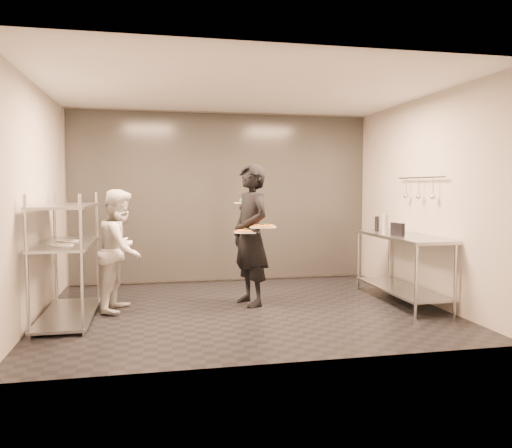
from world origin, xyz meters
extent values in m
cube|color=black|center=(0.00, 0.00, 0.00)|extent=(5.00, 4.00, 0.00)
cube|color=white|center=(0.00, 0.00, 2.80)|extent=(5.00, 4.00, 0.00)
cube|color=#BAB3A7|center=(0.00, 2.00, 1.40)|extent=(5.00, 0.00, 2.80)
cube|color=#BAB3A7|center=(0.00, -2.00, 1.40)|extent=(5.00, 0.00, 2.80)
cube|color=#BAB3A7|center=(-2.50, 0.00, 1.40)|extent=(0.00, 4.00, 2.80)
cube|color=#BAB3A7|center=(2.50, 0.00, 1.40)|extent=(0.00, 4.00, 2.80)
cube|color=white|center=(0.00, 1.97, 1.40)|extent=(4.90, 0.04, 2.74)
cylinder|color=#B9BBC0|center=(-2.42, -0.77, 0.75)|extent=(0.04, 0.04, 1.50)
cylinder|color=#B9BBC0|center=(-2.42, 0.77, 0.75)|extent=(0.04, 0.04, 1.50)
cylinder|color=#B9BBC0|center=(-1.88, -0.77, 0.75)|extent=(0.04, 0.04, 1.50)
cylinder|color=#B9BBC0|center=(-1.88, 0.77, 0.75)|extent=(0.04, 0.04, 1.50)
cube|color=#999EA2|center=(-2.15, 0.00, 0.05)|extent=(0.60, 1.60, 0.03)
cube|color=#999EA2|center=(-2.15, 0.00, 0.90)|extent=(0.60, 1.60, 0.03)
cube|color=#999EA2|center=(-2.15, 0.00, 1.35)|extent=(0.60, 1.60, 0.03)
cylinder|color=silver|center=(-2.15, -0.35, 0.93)|extent=(0.26, 0.26, 0.01)
cylinder|color=silver|center=(-2.15, 0.10, 0.93)|extent=(0.26, 0.26, 0.01)
cylinder|color=#B9BBC0|center=(1.92, -0.86, 0.45)|extent=(0.04, 0.04, 0.90)
cylinder|color=#B9BBC0|center=(1.92, 0.86, 0.45)|extent=(0.04, 0.04, 0.90)
cylinder|color=#B9BBC0|center=(2.44, -0.86, 0.45)|extent=(0.04, 0.04, 0.90)
cylinder|color=#B9BBC0|center=(2.44, 0.86, 0.45)|extent=(0.04, 0.04, 0.90)
cube|color=#999EA2|center=(2.18, 0.00, 0.18)|extent=(0.57, 1.71, 0.03)
cube|color=#999EA2|center=(2.18, 0.00, 0.90)|extent=(0.60, 1.80, 0.04)
cylinder|color=#B9BBC0|center=(2.44, 0.00, 1.70)|extent=(0.02, 1.20, 0.02)
cylinder|color=#B9BBC0|center=(2.42, -0.35, 1.57)|extent=(0.01, 0.01, 0.22)
sphere|color=#B9BBC0|center=(2.42, -0.35, 1.44)|extent=(0.07, 0.07, 0.07)
cylinder|color=#B9BBC0|center=(2.42, 0.00, 1.57)|extent=(0.01, 0.01, 0.22)
sphere|color=#B9BBC0|center=(2.42, 0.00, 1.44)|extent=(0.07, 0.07, 0.07)
cylinder|color=#B9BBC0|center=(2.42, 0.35, 1.57)|extent=(0.01, 0.01, 0.22)
sphere|color=#B9BBC0|center=(2.42, 0.35, 1.44)|extent=(0.07, 0.07, 0.07)
imported|color=black|center=(0.13, 0.24, 0.94)|extent=(0.64, 0.79, 1.87)
imported|color=silver|center=(-1.55, 0.30, 0.77)|extent=(0.74, 0.86, 1.54)
cylinder|color=silver|center=(0.03, 0.00, 1.00)|extent=(0.33, 0.33, 0.01)
cylinder|color=#B17640|center=(0.03, 0.00, 1.01)|extent=(0.29, 0.29, 0.02)
cylinder|color=red|center=(0.03, 0.00, 1.02)|extent=(0.25, 0.25, 0.01)
sphere|color=#1C5413|center=(0.03, 0.00, 1.03)|extent=(0.04, 0.04, 0.04)
cylinder|color=silver|center=(0.24, 0.03, 1.06)|extent=(0.36, 0.36, 0.01)
cylinder|color=#B17640|center=(0.24, 0.03, 1.07)|extent=(0.31, 0.31, 0.02)
cylinder|color=red|center=(0.24, 0.03, 1.08)|extent=(0.28, 0.28, 0.01)
sphere|color=#1C5413|center=(0.24, 0.03, 1.09)|extent=(0.04, 0.04, 0.04)
cylinder|color=silver|center=(0.08, 0.51, 1.35)|extent=(0.27, 0.27, 0.01)
ellipsoid|color=#1E691A|center=(0.08, 0.51, 1.39)|extent=(0.13, 0.13, 0.07)
cube|color=black|center=(2.06, -0.10, 1.01)|extent=(0.09, 0.25, 0.17)
cylinder|color=gray|center=(2.00, 0.14, 1.06)|extent=(0.08, 0.08, 0.28)
cylinder|color=gray|center=(2.33, 0.80, 1.03)|extent=(0.07, 0.07, 0.22)
cylinder|color=black|center=(2.09, 0.59, 1.03)|extent=(0.06, 0.06, 0.22)
camera|label=1|loc=(-1.13, -6.22, 1.57)|focal=35.00mm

